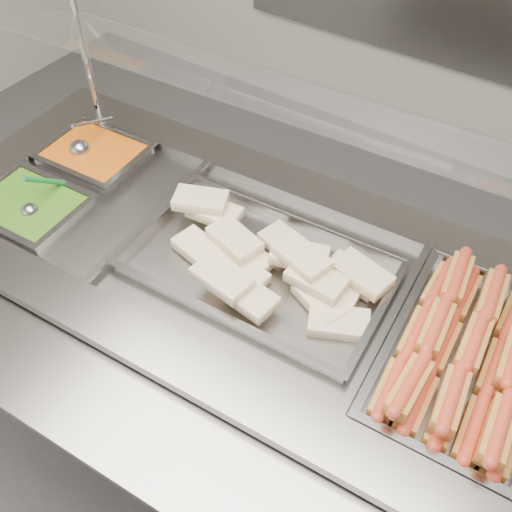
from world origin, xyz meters
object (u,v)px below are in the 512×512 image
Objects in this scene: serving_spoon at (33,206)px; ladle at (81,148)px; pan_wraps at (259,270)px; steam_counter at (243,347)px; sneeze_guard at (284,98)px; pan_hotdogs at (463,364)px.

ladle is at bearing 107.63° from serving_spoon.
ladle is at bearing 173.67° from pan_wraps.
sneeze_guard reaches higher than steam_counter.
serving_spoon is (-0.64, -0.44, -0.39)m from sneeze_guard.
sneeze_guard is 0.87m from serving_spoon.
sneeze_guard is 2.92× the size of pan_hotdogs.
sneeze_guard reaches higher than serving_spoon.
ladle is at bearing -169.06° from sneeze_guard.
steam_counter is 0.85m from serving_spoon.
steam_counter is at bearing -176.38° from pan_hotdogs.
ladle is (-1.44, 0.05, 0.05)m from pan_hotdogs.
steam_counter is 2.74× the size of pan_wraps.
pan_wraps is at bearing -6.33° from ladle.
pan_hotdogs is at bearing 3.62° from pan_wraps.
ladle is at bearing 172.82° from steam_counter.
serving_spoon reaches higher than ladle.
sneeze_guard is 0.49m from pan_wraps.
serving_spoon is (-0.73, -0.21, 0.04)m from pan_wraps.
pan_hotdogs is at bearing -15.66° from sneeze_guard.
pan_wraps is at bearing 16.13° from serving_spoon.
ladle is (-0.76, 0.10, 0.50)m from steam_counter.
pan_wraps is 4.04× the size of serving_spoon.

